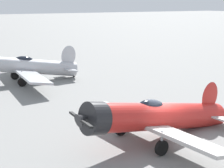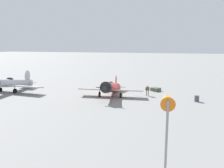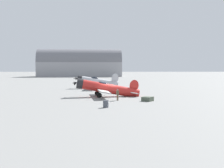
{
  "view_description": "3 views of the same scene",
  "coord_description": "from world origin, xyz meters",
  "px_view_note": "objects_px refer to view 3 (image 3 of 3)",
  "views": [
    {
      "loc": [
        -11.41,
        -14.59,
        7.55
      ],
      "look_at": [
        0.52,
        6.92,
        1.6
      ],
      "focal_mm": 54.92,
      "sensor_mm": 36.0,
      "label": 1
    },
    {
      "loc": [
        -33.66,
        -10.93,
        7.95
      ],
      "look_at": [
        0.0,
        0.0,
        1.8
      ],
      "focal_mm": 35.85,
      "sensor_mm": 36.0,
      "label": 2
    },
    {
      "loc": [
        0.05,
        -48.91,
        4.93
      ],
      "look_at": [
        0.52,
        6.92,
        1.6
      ],
      "focal_mm": 49.38,
      "sensor_mm": 36.0,
      "label": 3
    }
  ],
  "objects_px": {
    "airplane_foreground": "(106,88)",
    "ground_crew_mechanic": "(118,93)",
    "equipment_crate": "(148,99)",
    "fuel_drum": "(106,104)",
    "airplane_mid_apron": "(96,82)"
  },
  "relations": [
    {
      "from": "airplane_foreground",
      "to": "ground_crew_mechanic",
      "type": "distance_m",
      "value": 5.74
    },
    {
      "from": "airplane_foreground",
      "to": "equipment_crate",
      "type": "relative_size",
      "value": 5.61
    },
    {
      "from": "airplane_foreground",
      "to": "ground_crew_mechanic",
      "type": "relative_size",
      "value": 6.43
    },
    {
      "from": "ground_crew_mechanic",
      "to": "fuel_drum",
      "type": "height_order",
      "value": "ground_crew_mechanic"
    },
    {
      "from": "airplane_mid_apron",
      "to": "fuel_drum",
      "type": "height_order",
      "value": "airplane_mid_apron"
    },
    {
      "from": "airplane_foreground",
      "to": "fuel_drum",
      "type": "xyz_separation_m",
      "value": [
        0.11,
        -12.79,
        -0.89
      ]
    },
    {
      "from": "airplane_mid_apron",
      "to": "fuel_drum",
      "type": "bearing_deg",
      "value": 96.47
    },
    {
      "from": "ground_crew_mechanic",
      "to": "equipment_crate",
      "type": "xyz_separation_m",
      "value": [
        4.16,
        -0.8,
        -0.69
      ]
    },
    {
      "from": "equipment_crate",
      "to": "fuel_drum",
      "type": "distance_m",
      "value": 8.69
    },
    {
      "from": "airplane_foreground",
      "to": "airplane_mid_apron",
      "type": "distance_m",
      "value": 17.62
    },
    {
      "from": "airplane_foreground",
      "to": "airplane_mid_apron",
      "type": "height_order",
      "value": "airplane_mid_apron"
    },
    {
      "from": "airplane_mid_apron",
      "to": "fuel_drum",
      "type": "xyz_separation_m",
      "value": [
        2.42,
        -30.26,
        -1.05
      ]
    },
    {
      "from": "airplane_foreground",
      "to": "airplane_mid_apron",
      "type": "bearing_deg",
      "value": -90.24
    },
    {
      "from": "airplane_mid_apron",
      "to": "fuel_drum",
      "type": "distance_m",
      "value": 30.37
    },
    {
      "from": "airplane_mid_apron",
      "to": "ground_crew_mechanic",
      "type": "relative_size",
      "value": 7.79
    }
  ]
}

